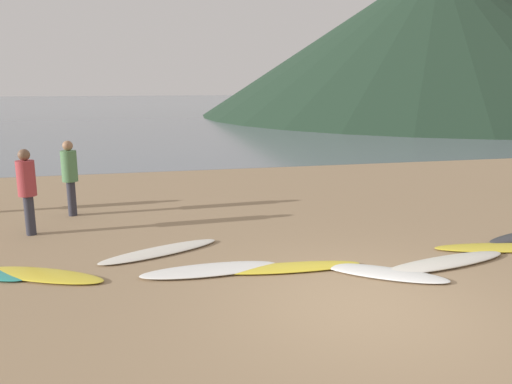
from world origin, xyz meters
name	(u,v)px	position (x,y,z in m)	size (l,w,h in m)	color
ground_plane	(235,181)	(0.00, 10.00, -0.10)	(120.00, 120.00, 0.20)	#997C5B
ocean_water	(162,106)	(0.00, 61.84, 0.00)	(140.00, 100.00, 0.01)	slate
headland_hill	(436,39)	(24.30, 38.06, 7.01)	(43.57, 43.57, 14.03)	#1E3323
surfboard_1	(43,275)	(-4.64, 2.19, 0.04)	(2.20, 0.57, 0.07)	yellow
surfboard_2	(160,251)	(-2.72, 2.98, 0.04)	(2.37, 0.54, 0.07)	silver
surfboard_3	(210,270)	(-1.95, 1.80, 0.04)	(2.32, 0.60, 0.09)	white
surfboard_4	(290,267)	(-0.60, 1.62, 0.04)	(2.48, 0.48, 0.07)	yellow
surfboard_5	(384,273)	(0.84, 1.03, 0.04)	(2.06, 0.58, 0.08)	white
surfboard_6	(445,262)	(2.09, 1.23, 0.05)	(2.64, 0.53, 0.09)	silver
surfboard_7	(500,248)	(3.60, 1.75, 0.03)	(2.53, 0.54, 0.07)	yellow
person_2	(27,185)	(-5.29, 4.76, 1.06)	(0.36, 0.36, 1.80)	#2D2D38
person_3	(70,172)	(-4.63, 6.21, 1.06)	(0.36, 0.36, 1.79)	#2D2D38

